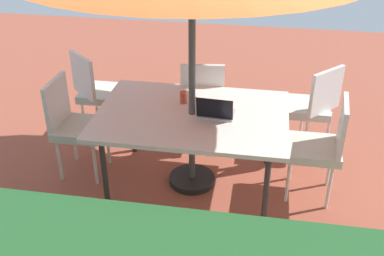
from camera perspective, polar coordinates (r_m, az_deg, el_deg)
ground_plane at (r=4.60m, az=-0.00°, el=-6.64°), size 10.00×10.00×0.02m
dining_table at (r=4.21m, az=-0.00°, el=1.19°), size 1.71×1.20×0.76m
chair_southwest at (r=4.94m, az=14.41°, el=2.82°), size 0.59×0.59×0.98m
chair_southeast at (r=5.20m, az=-11.48°, el=4.60°), size 0.59×0.59×0.98m
chair_east at (r=4.59m, az=-14.16°, el=0.68°), size 0.46×0.46×0.98m
chair_west at (r=4.28m, az=15.47°, el=-1.87°), size 0.48×0.47×0.98m
chair_south at (r=4.93m, az=1.28°, el=3.77°), size 0.48×0.49×0.98m
laptop at (r=4.11m, az=2.91°, el=1.97°), size 0.33×0.26×0.21m
cup at (r=4.34m, az=-1.06°, el=3.76°), size 0.06×0.06×0.11m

